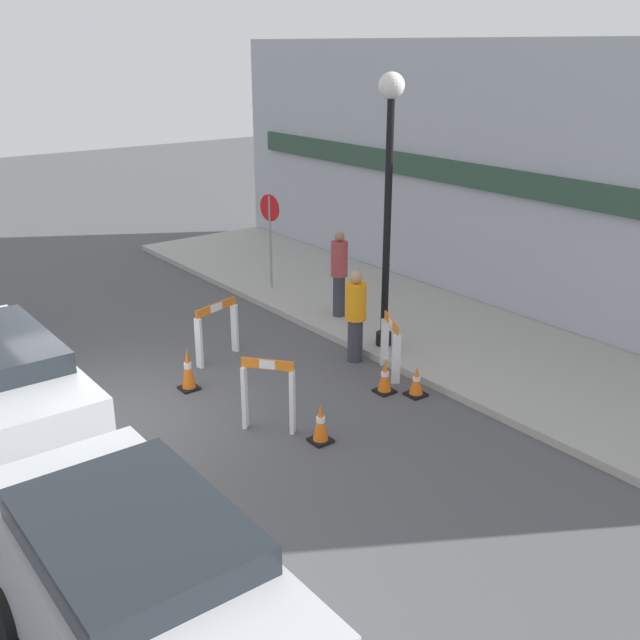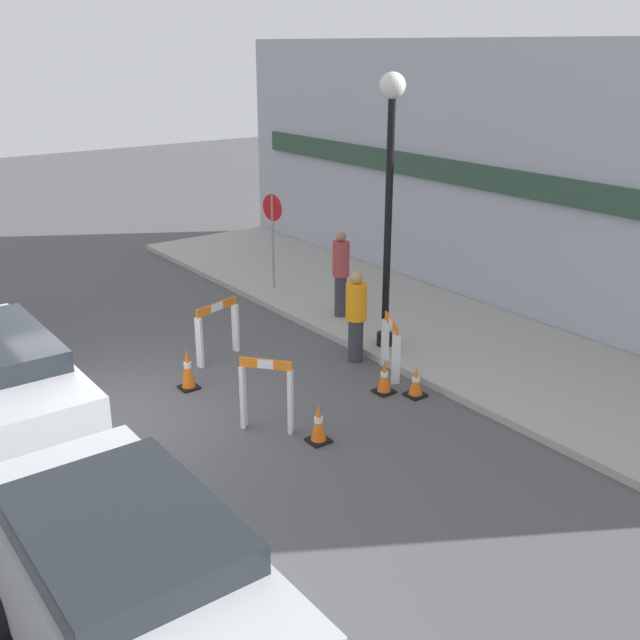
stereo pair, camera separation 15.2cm
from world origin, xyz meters
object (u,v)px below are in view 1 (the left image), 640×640
person_pedestrian (339,271)px  parked_car_2 (139,592)px  stop_sign (270,226)px  streetlamp_post (389,176)px  person_worker (356,314)px

person_pedestrian → parked_car_2: size_ratio=0.45×
person_pedestrian → parked_car_2: person_pedestrian is taller
stop_sign → person_pedestrian: bearing=171.7°
streetlamp_post → parked_car_2: (4.45, -6.84, -2.27)m
streetlamp_post → person_pedestrian: bearing=169.1°
stop_sign → person_pedestrian: size_ratio=1.22×
person_worker → person_pedestrian: 2.05m
stop_sign → parked_car_2: stop_sign is taller
person_worker → person_pedestrian: size_ratio=0.96×
streetlamp_post → person_worker: bearing=-89.1°
person_pedestrian → stop_sign: bearing=20.8°
person_worker → parked_car_2: 7.57m
person_pedestrian → person_worker: bearing=169.0°
stop_sign → parked_car_2: 11.17m
person_worker → parked_car_2: parked_car_2 is taller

